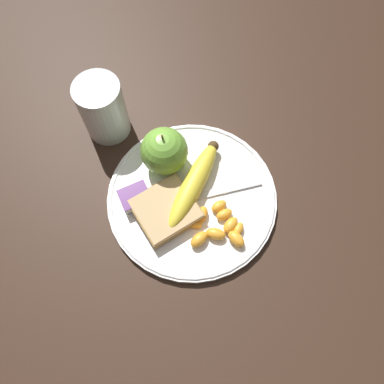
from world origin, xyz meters
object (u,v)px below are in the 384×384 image
object	(u,v)px
bread_slice	(166,210)
fork	(195,197)
juice_glass	(104,110)
jam_packet	(135,197)
apple	(164,151)
plate	(192,198)
banana	(194,183)

from	to	relation	value
bread_slice	fork	bearing A→B (deg)	3.59
juice_glass	fork	world-z (taller)	juice_glass
fork	jam_packet	distance (m)	0.10
apple	fork	xyz separation A→B (m)	(0.02, -0.08, -0.04)
apple	bread_slice	bearing A→B (deg)	-113.40
plate	fork	world-z (taller)	fork
banana	bread_slice	xyz separation A→B (m)	(-0.06, -0.02, -0.01)
plate	apple	size ratio (longest dim) A/B	3.22
apple	jam_packet	xyz separation A→B (m)	(-0.07, -0.04, -0.03)
banana	jam_packet	bearing A→B (deg)	167.78
fork	jam_packet	bearing A→B (deg)	-11.82
juice_glass	apple	distance (m)	0.13
juice_glass	banana	xyz separation A→B (m)	(0.09, -0.18, -0.02)
juice_glass	banana	world-z (taller)	juice_glass
banana	fork	world-z (taller)	banana
banana	bread_slice	distance (m)	0.06
plate	jam_packet	distance (m)	0.10
plate	apple	bearing A→B (deg)	100.01
juice_glass	jam_packet	bearing A→B (deg)	-93.78
juice_glass	banana	bearing A→B (deg)	-64.44
fork	jam_packet	xyz separation A→B (m)	(-0.09, 0.04, 0.01)
juice_glass	fork	xyz separation A→B (m)	(0.08, -0.20, -0.04)
juice_glass	apple	size ratio (longest dim) A/B	1.28
juice_glass	jam_packet	distance (m)	0.16
apple	bread_slice	xyz separation A→B (m)	(-0.04, -0.09, -0.03)
banana	jam_packet	distance (m)	0.10
plate	apple	distance (m)	0.09
jam_packet	juice_glass	bearing A→B (deg)	86.22
apple	bread_slice	size ratio (longest dim) A/B	0.84
banana	plate	bearing A→B (deg)	-126.92
fork	plate	bearing A→B (deg)	-31.26
bread_slice	plate	bearing A→B (deg)	8.06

